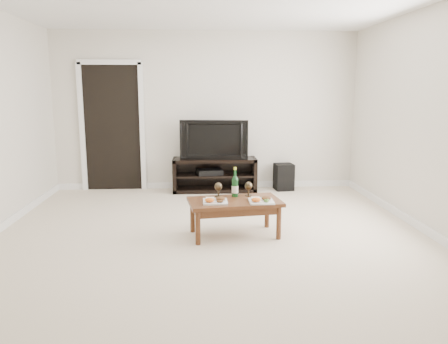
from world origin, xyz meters
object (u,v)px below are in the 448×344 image
at_px(television, 214,139).
at_px(coffee_table, 235,218).
at_px(media_console, 215,175).
at_px(subwoofer, 284,177).

xyz_separation_m(television, coffee_table, (0.14, -2.26, -0.66)).
distance_m(media_console, subwoofer, 1.16).
height_order(television, subwoofer, television).
bearing_deg(subwoofer, coffee_table, -119.82).
height_order(television, coffee_table, television).
height_order(media_console, television, television).
distance_m(television, subwoofer, 1.33).
height_order(media_console, coffee_table, media_console).
height_order(media_console, subwoofer, media_console).
bearing_deg(television, subwoofer, 8.54).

